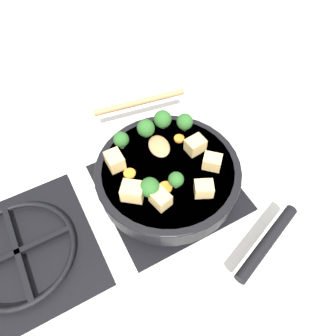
% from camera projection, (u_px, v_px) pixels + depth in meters
% --- Properties ---
extents(ground_plane, '(2.40, 2.40, 0.00)m').
position_uv_depth(ground_plane, '(168.00, 188.00, 0.80)').
color(ground_plane, white).
extents(front_burner_grate, '(0.31, 0.31, 0.03)m').
position_uv_depth(front_burner_grate, '(168.00, 185.00, 0.79)').
color(front_burner_grate, black).
rests_on(front_burner_grate, ground_plane).
extents(rear_burner_grate, '(0.31, 0.31, 0.03)m').
position_uv_depth(rear_burner_grate, '(19.00, 254.00, 0.69)').
color(rear_burner_grate, black).
rests_on(rear_burner_grate, ground_plane).
extents(skillet_pan, '(0.46, 0.35, 0.06)m').
position_uv_depth(skillet_pan, '(169.00, 175.00, 0.75)').
color(skillet_pan, black).
rests_on(skillet_pan, front_burner_grate).
extents(wooden_spoon, '(0.22, 0.24, 0.02)m').
position_uv_depth(wooden_spoon, '(148.00, 120.00, 0.81)').
color(wooden_spoon, '#A87A4C').
rests_on(wooden_spoon, skillet_pan).
extents(tofu_cube_center_large, '(0.06, 0.06, 0.04)m').
position_uv_depth(tofu_cube_center_large, '(133.00, 191.00, 0.68)').
color(tofu_cube_center_large, '#DBB770').
rests_on(tofu_cube_center_large, skillet_pan).
extents(tofu_cube_near_handle, '(0.04, 0.05, 0.03)m').
position_uv_depth(tofu_cube_near_handle, '(204.00, 189.00, 0.68)').
color(tofu_cube_near_handle, '#DBB770').
rests_on(tofu_cube_near_handle, skillet_pan).
extents(tofu_cube_east_chunk, '(0.04, 0.05, 0.03)m').
position_uv_depth(tofu_cube_east_chunk, '(195.00, 145.00, 0.75)').
color(tofu_cube_east_chunk, '#DBB770').
rests_on(tofu_cube_east_chunk, skillet_pan).
extents(tofu_cube_west_chunk, '(0.05, 0.05, 0.03)m').
position_uv_depth(tofu_cube_west_chunk, '(212.00, 162.00, 0.73)').
color(tofu_cube_west_chunk, '#DBB770').
rests_on(tofu_cube_west_chunk, skillet_pan).
extents(tofu_cube_back_piece, '(0.05, 0.04, 0.03)m').
position_uv_depth(tofu_cube_back_piece, '(160.00, 199.00, 0.67)').
color(tofu_cube_back_piece, '#DBB770').
rests_on(tofu_cube_back_piece, skillet_pan).
extents(tofu_cube_front_piece, '(0.04, 0.03, 0.03)m').
position_uv_depth(tofu_cube_front_piece, '(115.00, 161.00, 0.73)').
color(tofu_cube_front_piece, '#DBB770').
rests_on(tofu_cube_front_piece, skillet_pan).
extents(broccoli_floret_near_spoon, '(0.03, 0.03, 0.04)m').
position_uv_depth(broccoli_floret_near_spoon, '(176.00, 180.00, 0.69)').
color(broccoli_floret_near_spoon, '#709956').
rests_on(broccoli_floret_near_spoon, skillet_pan).
extents(broccoli_floret_center_top, '(0.04, 0.04, 0.05)m').
position_uv_depth(broccoli_floret_center_top, '(146.00, 128.00, 0.77)').
color(broccoli_floret_center_top, '#709956').
rests_on(broccoli_floret_center_top, skillet_pan).
extents(broccoli_floret_east_rim, '(0.04, 0.04, 0.05)m').
position_uv_depth(broccoli_floret_east_rim, '(150.00, 187.00, 0.67)').
color(broccoli_floret_east_rim, '#709956').
rests_on(broccoli_floret_east_rim, skillet_pan).
extents(broccoli_floret_west_rim, '(0.04, 0.04, 0.04)m').
position_uv_depth(broccoli_floret_west_rim, '(121.00, 140.00, 0.75)').
color(broccoli_floret_west_rim, '#709956').
rests_on(broccoli_floret_west_rim, skillet_pan).
extents(broccoli_floret_north_edge, '(0.04, 0.04, 0.05)m').
position_uv_depth(broccoli_floret_north_edge, '(163.00, 119.00, 0.78)').
color(broccoli_floret_north_edge, '#709956').
rests_on(broccoli_floret_north_edge, skillet_pan).
extents(broccoli_floret_south_cluster, '(0.04, 0.04, 0.05)m').
position_uv_depth(broccoli_floret_south_cluster, '(185.00, 122.00, 0.78)').
color(broccoli_floret_south_cluster, '#709956').
rests_on(broccoli_floret_south_cluster, skillet_pan).
extents(carrot_slice_orange_thin, '(0.03, 0.03, 0.01)m').
position_uv_depth(carrot_slice_orange_thin, '(165.00, 187.00, 0.70)').
color(carrot_slice_orange_thin, orange).
rests_on(carrot_slice_orange_thin, skillet_pan).
extents(carrot_slice_near_center, '(0.02, 0.02, 0.01)m').
position_uv_depth(carrot_slice_near_center, '(179.00, 139.00, 0.78)').
color(carrot_slice_near_center, orange).
rests_on(carrot_slice_near_center, skillet_pan).
extents(carrot_slice_edge_slice, '(0.03, 0.03, 0.01)m').
position_uv_depth(carrot_slice_edge_slice, '(130.00, 173.00, 0.72)').
color(carrot_slice_edge_slice, orange).
rests_on(carrot_slice_edge_slice, skillet_pan).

